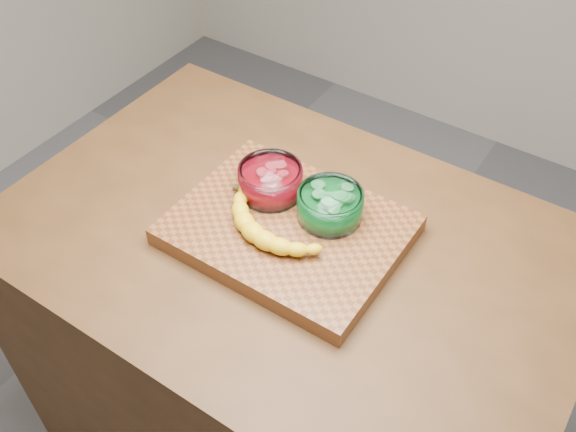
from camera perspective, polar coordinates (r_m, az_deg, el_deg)
The scene contains 5 objects.
counter at distance 1.67m, azimuth -0.00°, elevation -12.47°, with size 1.20×0.80×0.90m, color #4D2F17.
cutting_board at distance 1.30m, azimuth -0.00°, elevation -1.25°, with size 0.45×0.35×0.04m, color brown.
bowl_red at distance 1.33m, azimuth -1.57°, elevation 3.17°, with size 0.13×0.13×0.06m.
bowl_green at distance 1.28m, azimuth 3.76°, elevation 0.96°, with size 0.13×0.13×0.06m.
banana at distance 1.26m, azimuth -1.38°, elevation -0.61°, with size 0.27×0.16×0.04m, color yellow, non-canonical shape.
Camera 1 is at (0.50, -0.75, 1.86)m, focal length 40.00 mm.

